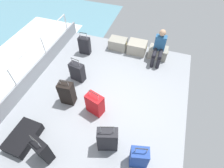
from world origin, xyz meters
TOP-DOWN VIEW (x-y plane):
  - ground_plane at (0.00, 0.00)m, footprint 4.40×5.20m
  - gunwale_port at (-2.17, 0.00)m, footprint 0.06×5.20m
  - railing_port at (-2.17, 0.00)m, footprint 0.04×4.20m
  - sea_wake at (-3.60, 0.00)m, footprint 12.00×12.00m
  - cargo_crate_0 at (-0.30, 2.19)m, footprint 0.63×0.42m
  - cargo_crate_1 at (0.39, 2.19)m, footprint 0.64×0.48m
  - cargo_crate_2 at (1.10, 2.16)m, footprint 0.63×0.42m
  - passenger_seated at (1.10, 1.98)m, footprint 0.34×0.66m
  - suitcase_0 at (-0.06, -0.51)m, footprint 0.48×0.36m
  - suitcase_1 at (-0.97, 0.38)m, footprint 0.45×0.29m
  - suitcase_2 at (-0.85, -0.45)m, footprint 0.38×0.27m
  - suitcase_3 at (1.27, -1.42)m, footprint 0.40×0.31m
  - suitcase_4 at (-1.28, 1.58)m, footprint 0.38×0.21m
  - suitcase_5 at (-0.63, -1.93)m, footprint 0.41×0.30m
  - suitcase_6 at (0.56, -1.29)m, footprint 0.48×0.35m
  - suitcase_7 at (-1.31, -1.76)m, footprint 0.57×0.83m

SIDE VIEW (x-z plane):
  - sea_wake at x=-3.60m, z-range -0.35..-0.33m
  - ground_plane at x=0.00m, z-range -0.06..0.00m
  - suitcase_7 at x=-1.31m, z-range 0.00..0.23m
  - cargo_crate_2 at x=1.10m, z-range 0.00..0.36m
  - cargo_crate_0 at x=-0.30m, z-range 0.00..0.37m
  - cargo_crate_1 at x=0.39m, z-range 0.00..0.39m
  - gunwale_port at x=-2.17m, z-range 0.00..0.45m
  - suitcase_1 at x=-0.97m, z-range -0.10..0.68m
  - suitcase_3 at x=1.27m, z-range -0.08..0.67m
  - suitcase_0 at x=-0.06m, z-range -0.08..0.68m
  - suitcase_4 at x=-1.28m, z-range -0.09..0.70m
  - suitcase_5 at x=-0.63m, z-range -0.10..0.78m
  - suitcase_6 at x=0.56m, z-range -0.11..0.79m
  - suitcase_2 at x=-0.85m, z-range -0.06..0.75m
  - passenger_seated at x=1.10m, z-range 0.02..1.07m
  - railing_port at x=-2.17m, z-range 0.27..1.29m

